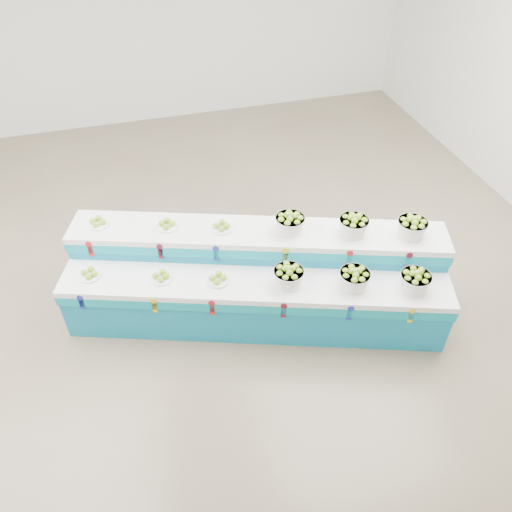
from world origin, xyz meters
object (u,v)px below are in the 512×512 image
display_stand (256,279)px  basket_lower_left (289,276)px  plate_upper_mid (167,224)px  basket_upper_right (412,227)px

display_stand → basket_lower_left: (0.26, -0.37, 0.33)m
basket_lower_left → display_stand: bearing=124.7°
plate_upper_mid → basket_upper_right: (2.56, -0.88, 0.07)m
display_stand → plate_upper_mid: bearing=165.4°
plate_upper_mid → display_stand: bearing=-33.6°
basket_lower_left → basket_upper_right: (1.43, 0.07, 0.30)m
basket_lower_left → basket_upper_right: basket_upper_right is taller
basket_lower_left → plate_upper_mid: bearing=140.0°
plate_upper_mid → basket_upper_right: size_ratio=0.75×
basket_lower_left → basket_upper_right: size_ratio=1.00×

